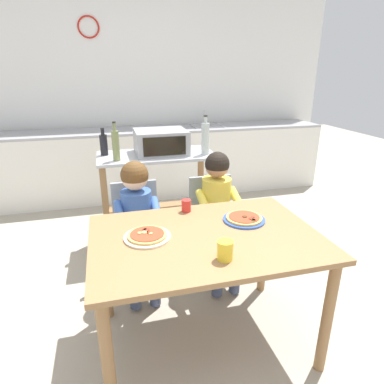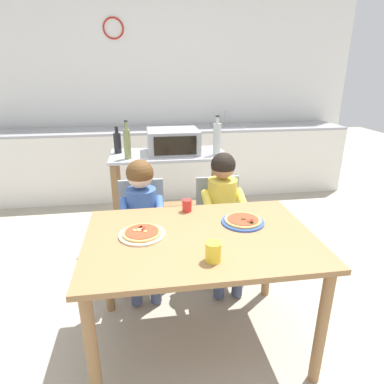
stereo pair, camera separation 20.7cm
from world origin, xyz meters
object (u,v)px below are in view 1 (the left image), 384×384
at_px(child_in_yellow_shirt, 219,205).
at_px(pizza_plate_blue_rimmed, 244,219).
at_px(dining_table, 205,251).
at_px(drinking_cup_yellow, 225,250).
at_px(kitchen_island_cart, 158,186).
at_px(bottle_squat_spirits, 205,138).
at_px(drinking_cup_red, 186,206).
at_px(pizza_plate_cream, 147,236).
at_px(bottle_brown_beer, 104,144).
at_px(dining_chair_left, 137,228).
at_px(child_in_blue_striped_shirt, 138,213).
at_px(dining_chair_right, 213,220).
at_px(bottle_slim_sauce, 116,145).
at_px(toaster_oven, 161,142).

height_order(child_in_yellow_shirt, pizza_plate_blue_rimmed, child_in_yellow_shirt).
xyz_separation_m(dining_table, drinking_cup_yellow, (0.02, -0.26, 0.15)).
xyz_separation_m(kitchen_island_cart, pizza_plate_blue_rimmed, (0.34, -1.20, 0.16)).
relative_size(bottle_squat_spirits, drinking_cup_red, 4.33).
bearing_deg(drinking_cup_yellow, pizza_plate_cream, 137.26).
bearing_deg(bottle_squat_spirits, bottle_brown_beer, 166.94).
relative_size(kitchen_island_cart, dining_chair_left, 1.29).
relative_size(bottle_brown_beer, pizza_plate_blue_rimmed, 0.94).
bearing_deg(child_in_blue_striped_shirt, dining_chair_left, 90.00).
relative_size(bottle_squat_spirits, dining_chair_right, 0.43).
distance_m(child_in_blue_striped_shirt, pizza_plate_cream, 0.56).
bearing_deg(bottle_slim_sauce, dining_table, -70.62).
bearing_deg(drinking_cup_yellow, child_in_blue_striped_shirt, 111.38).
bearing_deg(dining_table, dining_chair_right, 68.17).
xyz_separation_m(bottle_squat_spirits, pizza_plate_cream, (-0.68, -1.15, -0.29)).
xyz_separation_m(bottle_brown_beer, child_in_yellow_shirt, (0.80, -0.82, -0.33)).
height_order(toaster_oven, bottle_slim_sauce, bottle_slim_sauce).
distance_m(child_in_blue_striped_shirt, pizza_plate_blue_rimmed, 0.78).
height_order(bottle_brown_beer, child_in_yellow_shirt, bottle_brown_beer).
distance_m(dining_chair_left, drinking_cup_red, 0.56).
distance_m(dining_table, pizza_plate_blue_rimmed, 0.33).
bearing_deg(toaster_oven, bottle_slim_sauce, -158.05).
distance_m(kitchen_island_cart, pizza_plate_cream, 1.31).
xyz_separation_m(dining_chair_right, drinking_cup_yellow, (-0.27, -0.97, 0.31)).
bearing_deg(pizza_plate_blue_rimmed, kitchen_island_cart, 105.96).
height_order(bottle_brown_beer, dining_table, bottle_brown_beer).
bearing_deg(toaster_oven, drinking_cup_yellow, -88.92).
height_order(pizza_plate_cream, pizza_plate_blue_rimmed, same).
relative_size(dining_table, drinking_cup_red, 15.87).
bearing_deg(dining_table, drinking_cup_yellow, -86.22).
bearing_deg(bottle_squat_spirits, toaster_oven, 159.19).
relative_size(kitchen_island_cart, bottle_slim_sauce, 3.22).
bearing_deg(pizza_plate_blue_rimmed, drinking_cup_red, 143.65).
relative_size(dining_chair_right, drinking_cup_red, 10.12).
xyz_separation_m(bottle_brown_beer, dining_table, (0.51, -1.41, -0.35)).
xyz_separation_m(kitchen_island_cart, bottle_slim_sauce, (-0.36, -0.14, 0.44)).
height_order(dining_chair_left, pizza_plate_cream, dining_chair_left).
distance_m(child_in_yellow_shirt, pizza_plate_blue_rimmed, 0.47).
bearing_deg(pizza_plate_blue_rimmed, child_in_blue_striped_shirt, 141.47).
bearing_deg(bottle_brown_beer, dining_table, -69.98).
relative_size(kitchen_island_cart, toaster_oven, 2.28).
height_order(dining_table, dining_chair_right, dining_chair_right).
distance_m(dining_table, dining_chair_right, 0.78).
bearing_deg(toaster_oven, kitchen_island_cart, -154.93).
bearing_deg(drinking_cup_red, child_in_blue_striped_shirt, 139.32).
relative_size(dining_table, dining_chair_right, 1.57).
height_order(dining_table, pizza_plate_cream, pizza_plate_cream).
distance_m(bottle_squat_spirits, bottle_slim_sauce, 0.78).
bearing_deg(child_in_yellow_shirt, dining_chair_right, 90.00).
distance_m(toaster_oven, bottle_slim_sauce, 0.44).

